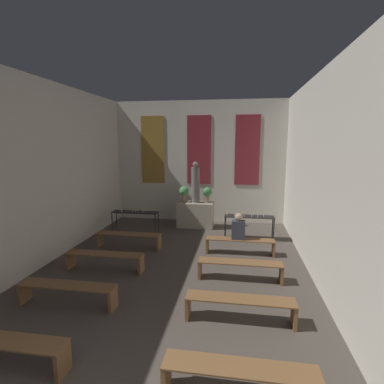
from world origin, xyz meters
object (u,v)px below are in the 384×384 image
(pew_back_left, at_px, (129,237))
(person_seated, at_px, (238,228))
(candle_rack_right, at_px, (249,219))
(pew_second_left, at_px, (67,290))
(flower_vase_left, at_px, (184,192))
(pew_third_right, at_px, (240,267))
(candle_rack_left, at_px, (135,214))
(altar, at_px, (195,215))
(pew_front_right, at_px, (240,375))
(flower_vase_right, at_px, (207,193))
(pew_front_left, at_px, (1,347))
(statue, at_px, (196,184))
(pew_second_right, at_px, (240,305))
(pew_back_right, at_px, (240,243))
(pew_third_left, at_px, (105,258))

(pew_back_left, height_order, person_seated, person_seated)
(candle_rack_right, relative_size, pew_second_left, 0.83)
(flower_vase_left, xyz_separation_m, pew_third_right, (2.03, -4.07, -0.96))
(candle_rack_right, bearing_deg, candle_rack_left, 180.00)
(altar, distance_m, pew_front_right, 7.45)
(candle_rack_right, bearing_deg, flower_vase_right, 142.53)
(flower_vase_left, bearing_deg, pew_front_left, -99.26)
(pew_front_left, height_order, person_seated, person_seated)
(flower_vase_right, bearing_deg, altar, 180.00)
(candle_rack_left, bearing_deg, pew_front_right, -60.43)
(person_seated, bearing_deg, altar, 122.20)
(statue, relative_size, pew_second_right, 0.79)
(pew_third_right, distance_m, pew_back_right, 1.60)
(statue, distance_m, person_seated, 3.04)
(pew_front_left, bearing_deg, pew_second_left, 90.00)
(flower_vase_left, relative_size, flower_vase_right, 1.00)
(candle_rack_left, xyz_separation_m, pew_second_left, (0.28, -4.55, -0.35))
(altar, height_order, pew_second_right, altar)
(statue, xyz_separation_m, person_seated, (1.55, -2.47, -0.85))
(flower_vase_right, height_order, pew_third_left, flower_vase_right)
(altar, relative_size, flower_vase_left, 2.24)
(altar, height_order, flower_vase_right, flower_vase_right)
(pew_back_left, bearing_deg, pew_third_left, -90.00)
(candle_rack_right, relative_size, pew_third_right, 0.83)
(flower_vase_right, relative_size, pew_third_left, 0.31)
(flower_vase_left, height_order, pew_front_right, flower_vase_left)
(candle_rack_left, relative_size, candle_rack_right, 1.00)
(flower_vase_left, bearing_deg, altar, 0.00)
(flower_vase_right, relative_size, pew_front_left, 0.31)
(altar, xyz_separation_m, pew_second_right, (1.61, -5.67, -0.14))
(flower_vase_left, distance_m, pew_third_left, 4.35)
(candle_rack_left, height_order, pew_front_left, candle_rack_left)
(pew_second_right, bearing_deg, candle_rack_right, 86.55)
(flower_vase_right, bearing_deg, pew_third_left, -116.48)
(pew_third_right, relative_size, person_seated, 2.57)
(pew_back_right, height_order, person_seated, person_seated)
(pew_second_right, bearing_deg, pew_front_left, -153.50)
(pew_second_left, bearing_deg, candle_rack_left, 93.51)
(statue, height_order, pew_second_right, statue)
(candle_rack_right, xyz_separation_m, person_seated, (-0.33, -1.35, 0.09))
(flower_vase_left, height_order, candle_rack_right, flower_vase_left)
(pew_third_right, bearing_deg, pew_front_right, -90.00)
(candle_rack_right, bearing_deg, pew_third_left, -139.77)
(pew_front_right, relative_size, pew_second_left, 1.00)
(flower_vase_right, relative_size, pew_front_right, 0.31)
(pew_front_left, relative_size, pew_back_right, 1.00)
(altar, relative_size, pew_third_right, 0.69)
(altar, xyz_separation_m, pew_back_left, (-1.61, -2.47, -0.14))
(pew_front_left, distance_m, pew_third_left, 3.20)
(candle_rack_left, height_order, person_seated, person_seated)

